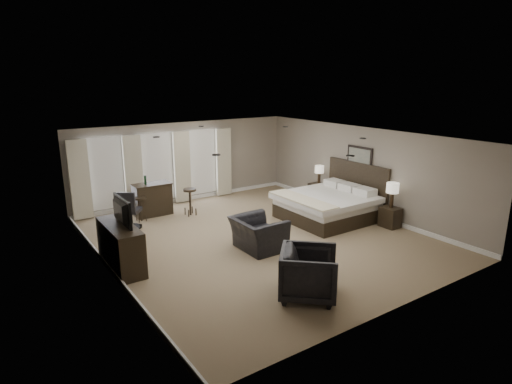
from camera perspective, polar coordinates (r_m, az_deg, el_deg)
room at (r=10.65m, az=0.32°, el=0.42°), size 7.60×8.60×2.64m
window_bay at (r=13.78m, az=-12.93°, el=2.99°), size 5.25×0.20×2.30m
bed at (r=12.46m, az=9.87°, el=-0.15°), size 2.43×2.32×1.55m
nightstand_near at (r=12.31m, az=17.45°, el=-3.22°), size 0.42×0.51×0.55m
nightstand_far at (r=14.18m, az=8.33°, el=-0.14°), size 0.47×0.57×0.63m
lamp_near at (r=12.14m, az=17.68°, el=-0.42°), size 0.34×0.34×0.69m
lamp_far at (r=14.04m, az=8.42°, el=2.29°), size 0.29×0.29×0.61m
wall_art at (r=13.04m, az=13.62°, el=4.73°), size 0.04×0.96×0.56m
dresser at (r=9.66m, az=-17.59°, el=-6.95°), size 0.54×1.69×0.98m
tv at (r=9.47m, az=-17.86°, el=-3.82°), size 0.59×1.02×0.13m
armchair_near at (r=10.18m, az=0.30°, el=-4.88°), size 0.78×1.20×1.04m
armchair_far at (r=8.10m, az=7.06°, el=-10.40°), size 1.39×1.40×1.05m
bar_counter at (r=13.07m, az=-13.65°, el=-0.94°), size 1.12×0.58×0.97m
bar_stool_left at (r=12.63m, az=-15.10°, el=-2.22°), size 0.38×0.38×0.71m
bar_stool_right at (r=12.86m, az=-8.77°, el=-1.32°), size 0.42×0.42×0.81m
desk_chair at (r=12.05m, az=-16.39°, el=-2.23°), size 0.77×0.77×1.07m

